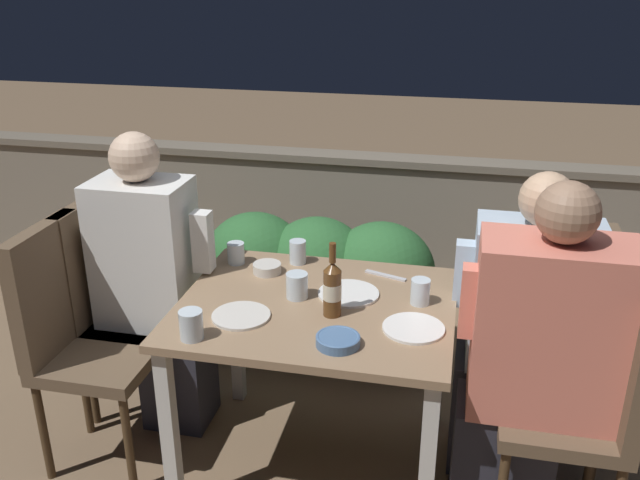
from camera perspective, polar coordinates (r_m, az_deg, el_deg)
ground_plane at (r=2.83m, az=-0.28°, el=-18.21°), size 16.00×16.00×0.00m
parapet_wall at (r=3.96m, az=4.68°, el=1.33°), size 9.00×0.18×0.83m
dining_table at (r=2.47m, az=-0.30°, el=-7.28°), size 0.98×0.81×0.71m
planter_hedge at (r=3.27m, az=-0.23°, el=-3.63°), size 1.12×0.47×0.73m
chair_left_near at (r=2.72m, az=-20.06°, el=-6.77°), size 0.41×0.41×0.97m
chair_left_far at (r=2.92m, az=-17.14°, el=-4.24°), size 0.41×0.41×0.97m
person_white_polo at (r=2.81m, az=-13.67°, el=-3.64°), size 0.47×0.26×1.26m
chair_right_near at (r=2.39m, az=22.30°, el=-11.39°), size 0.41×0.41×0.97m
person_coral_top at (r=2.33m, az=17.56°, el=-10.16°), size 0.52×0.26×1.26m
chair_right_far at (r=2.62m, az=20.84°, el=-7.99°), size 0.41×0.41×0.97m
person_blue_shirt at (r=2.58m, az=16.44°, el=-7.30°), size 0.50×0.26×1.20m
beer_bottle at (r=2.30m, az=1.04°, el=-4.07°), size 0.06×0.06×0.27m
plate_0 at (r=2.28m, az=7.88°, el=-7.37°), size 0.21×0.21×0.01m
plate_1 at (r=2.48m, az=2.42°, el=-4.52°), size 0.22×0.22×0.01m
plate_2 at (r=2.35m, az=-6.66°, el=-6.35°), size 0.20×0.20×0.01m
bowl_0 at (r=2.17m, az=1.52°, el=-8.41°), size 0.14×0.14×0.03m
bowl_1 at (r=2.66m, az=-4.48°, el=-2.32°), size 0.11×0.11×0.04m
glass_cup_0 at (r=2.45m, az=-1.95°, el=-3.86°), size 0.08×0.08×0.09m
glass_cup_1 at (r=2.72m, az=-1.89°, el=-1.01°), size 0.07×0.07×0.10m
glass_cup_2 at (r=2.43m, az=8.44°, el=-4.32°), size 0.07×0.07×0.09m
glass_cup_3 at (r=2.23m, az=-10.79°, el=-7.03°), size 0.08×0.08×0.10m
glass_cup_4 at (r=2.74m, az=-7.09°, el=-1.10°), size 0.07×0.07×0.09m
fork_0 at (r=2.64m, az=5.54°, el=-2.99°), size 0.17×0.07×0.01m
potted_plant at (r=3.50m, az=-16.13°, el=-2.83°), size 0.32×0.32×0.66m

